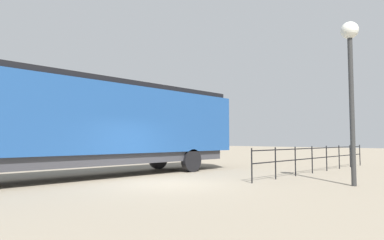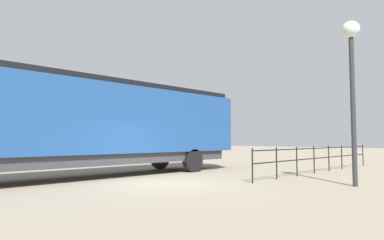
{
  "view_description": "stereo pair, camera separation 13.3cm",
  "coord_description": "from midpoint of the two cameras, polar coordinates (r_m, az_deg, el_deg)",
  "views": [
    {
      "loc": [
        8.95,
        -7.63,
        1.55
      ],
      "look_at": [
        1.56,
        -0.19,
        2.19
      ],
      "focal_mm": 30.65,
      "sensor_mm": 36.0,
      "label": 1
    },
    {
      "loc": [
        9.04,
        -7.53,
        1.55
      ],
      "look_at": [
        1.56,
        -0.19,
        2.19
      ],
      "focal_mm": 30.65,
      "sensor_mm": 36.0,
      "label": 2
    }
  ],
  "objects": [
    {
      "name": "ground_plane",
      "position": [
        11.86,
        -5.15,
        -10.97
      ],
      "size": [
        120.0,
        120.0,
        0.0
      ],
      "primitive_type": "plane",
      "color": "gray"
    },
    {
      "name": "lamp_post",
      "position": [
        12.63,
        25.58,
        9.2
      ],
      "size": [
        0.59,
        0.59,
        5.63
      ],
      "color": "#2D2D2D",
      "rests_on": "ground_plane"
    },
    {
      "name": "locomotive",
      "position": [
        14.33,
        -16.55,
        -0.45
      ],
      "size": [
        2.82,
        15.4,
        4.04
      ],
      "color": "navy",
      "rests_on": "ground_plane"
    },
    {
      "name": "platform_fence",
      "position": [
        17.02,
        21.11,
        -5.76
      ],
      "size": [
        0.05,
        11.46,
        1.25
      ],
      "color": "black",
      "rests_on": "ground_plane"
    }
  ]
}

